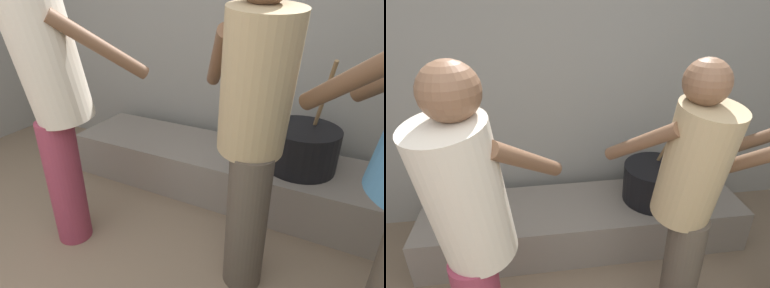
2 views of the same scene
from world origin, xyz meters
The scene contains 5 objects.
block_enclosure_rear centered at (0.00, 2.69, 1.05)m, with size 5.12×0.20×2.10m, color gray.
hearth_ledge centered at (0.09, 2.17, 0.17)m, with size 2.38×0.60×0.33m, color slate.
cooking_pot_main centered at (0.62, 2.18, 0.48)m, with size 0.46×0.46×0.73m.
cook_in_cream_shirt centered at (-0.52, 1.29, 0.92)m, with size 0.64×0.73×1.60m.
cook_in_tan_shirt centered at (0.49, 1.45, 0.88)m, with size 0.59×0.72×1.55m.
Camera 1 is at (0.83, 0.20, 1.39)m, focal length 29.67 mm.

